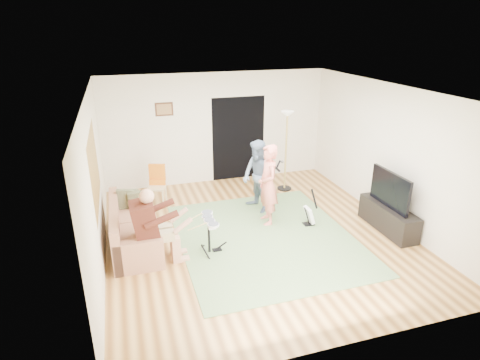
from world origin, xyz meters
name	(u,v)px	position (x,y,z in m)	size (l,w,h in m)	color
floor	(256,234)	(0.00, 0.00, 0.00)	(6.00, 6.00, 0.00)	brown
walls	(257,168)	(0.00, 0.00, 1.35)	(5.50, 6.00, 2.70)	silver
ceiling	(259,91)	(0.00, 0.00, 2.70)	(6.00, 6.00, 0.00)	white
window_blinds	(94,169)	(-2.74, 0.20, 1.55)	(2.05, 2.05, 0.00)	olive
doorway	(238,139)	(0.55, 2.99, 1.05)	(2.10, 2.10, 0.00)	black
picture_frame	(164,109)	(-1.25, 2.99, 1.90)	(0.42, 0.03, 0.32)	#3F2314
area_rug	(265,237)	(0.12, -0.17, 0.01)	(3.17, 3.69, 0.02)	#5F804E
sofa	(131,232)	(-2.29, 0.28, 0.26)	(0.80, 1.95, 0.79)	#AB7355
drummer	(157,234)	(-1.88, -0.37, 0.51)	(0.86, 0.48, 1.32)	#4B1F15
drum_kit	(209,237)	(-1.00, -0.37, 0.30)	(0.37, 0.67, 0.69)	black
singer	(268,185)	(0.37, 0.41, 0.81)	(0.59, 0.39, 1.62)	#EA7565
microphone	(278,165)	(0.57, 0.41, 1.21)	(0.06, 0.06, 0.24)	black
guitarist	(258,177)	(0.38, 1.00, 0.77)	(0.75, 0.58, 1.54)	slate
guitar_held	(267,163)	(0.58, 1.00, 1.05)	(0.12, 0.60, 0.26)	white
guitar_spare	(310,215)	(1.13, 0.05, 0.22)	(0.28, 0.25, 0.77)	black
torchiere_lamp	(286,137)	(1.39, 1.93, 1.31)	(0.34, 0.34, 1.90)	black
dining_chair	(157,191)	(-1.65, 1.97, 0.31)	(0.47, 0.50, 0.88)	#D4BC89
tv_cabinet	(388,218)	(2.50, -0.56, 0.25)	(0.40, 1.40, 0.50)	black
television	(390,189)	(2.45, -0.56, 0.85)	(0.06, 1.08, 0.68)	black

